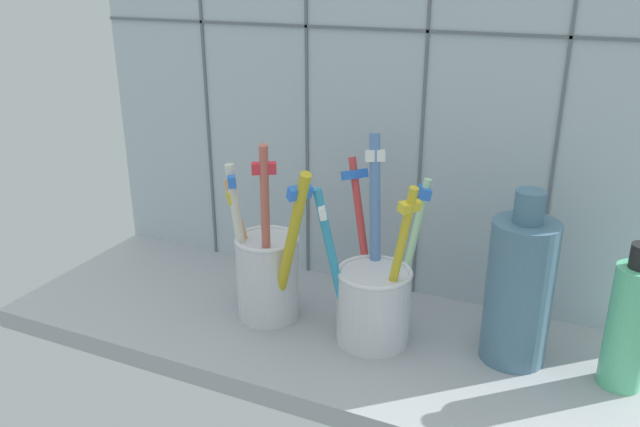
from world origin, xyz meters
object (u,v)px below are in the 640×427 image
(toothbrush_cup_left, at_px, (268,269))
(ceramic_vase, at_px, (519,289))
(soap_bottle, at_px, (629,324))
(toothbrush_cup_right, at_px, (374,294))

(toothbrush_cup_left, xyz_separation_m, ceramic_vase, (0.24, 0.03, 0.02))
(ceramic_vase, bearing_deg, soap_bottle, -2.02)
(ceramic_vase, bearing_deg, toothbrush_cup_left, -173.91)
(toothbrush_cup_right, relative_size, soap_bottle, 1.46)
(toothbrush_cup_left, bearing_deg, soap_bottle, 3.87)
(toothbrush_cup_left, xyz_separation_m, soap_bottle, (0.33, 0.02, 0.01))
(soap_bottle, bearing_deg, ceramic_vase, 177.98)
(toothbrush_cup_left, bearing_deg, ceramic_vase, 6.09)
(toothbrush_cup_left, height_order, soap_bottle, toothbrush_cup_left)
(toothbrush_cup_right, height_order, ceramic_vase, toothbrush_cup_right)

